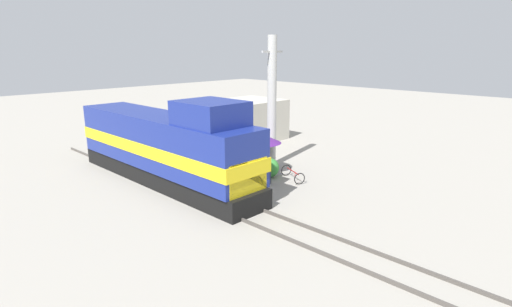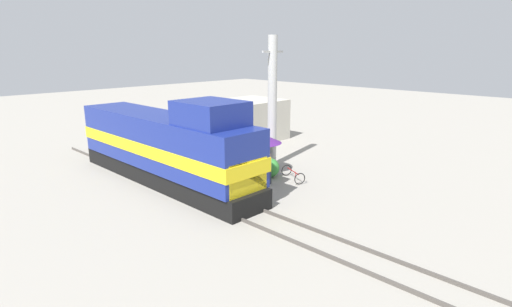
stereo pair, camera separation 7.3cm
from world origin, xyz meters
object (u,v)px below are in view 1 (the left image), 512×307
at_px(locomotive, 167,147).
at_px(vendor_umbrella, 261,138).
at_px(person_bystander, 268,167).
at_px(utility_pole, 272,102).
at_px(bicycle, 293,174).
at_px(billboard_sign, 235,130).

height_order(locomotive, vendor_umbrella, locomotive).
distance_m(locomotive, person_bystander, 5.76).
height_order(utility_pole, person_bystander, utility_pole).
height_order(vendor_umbrella, bicycle, vendor_umbrella).
relative_size(utility_pole, bicycle, 4.33).
distance_m(person_bystander, bicycle, 1.77).
xyz_separation_m(locomotive, bicycle, (5.39, -4.69, -1.75)).
distance_m(locomotive, bicycle, 7.35).
distance_m(billboard_sign, person_bystander, 4.75).
bearing_deg(bicycle, person_bystander, -174.26).
distance_m(vendor_umbrella, person_bystander, 2.46).
bearing_deg(locomotive, person_bystander, -47.37).
distance_m(utility_pole, bicycle, 4.96).
bearing_deg(billboard_sign, vendor_umbrella, -94.92).
bearing_deg(bicycle, locomotive, 163.50).
bearing_deg(utility_pole, locomotive, 164.91).
bearing_deg(person_bystander, vendor_umbrella, 53.81).
distance_m(vendor_umbrella, billboard_sign, 2.59).
relative_size(billboard_sign, bicycle, 1.64).
relative_size(person_bystander, bicycle, 0.95).
distance_m(locomotive, utility_pole, 7.24).
height_order(vendor_umbrella, person_bystander, vendor_umbrella).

